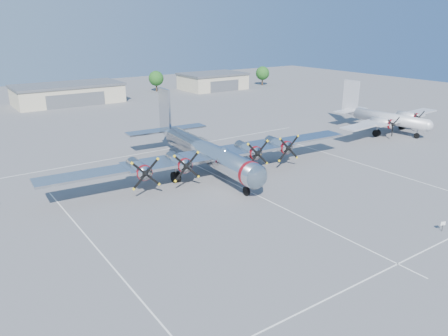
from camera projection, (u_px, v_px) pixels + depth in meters
ground at (251, 192)px, 57.71m from camera, size 260.00×260.00×0.00m
parking_lines at (260, 196)px, 56.35m from camera, size 60.00×50.08×0.01m
hangar_center at (68, 94)px, 120.68m from camera, size 28.60×14.60×5.40m
hangar_east at (213, 81)px, 146.68m from camera, size 20.60×14.60×5.40m
tree_east at (156, 78)px, 141.16m from camera, size 4.80×4.80×6.64m
tree_far_east at (263, 73)px, 155.51m from camera, size 4.80×4.80×6.64m
main_bomber_b29 at (204, 171)px, 65.94m from camera, size 50.65×36.39×10.73m
twin_engine_east at (384, 132)px, 89.78m from camera, size 32.02×24.12×9.66m
info_placard at (443, 224)px, 46.74m from camera, size 0.57×0.24×1.12m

